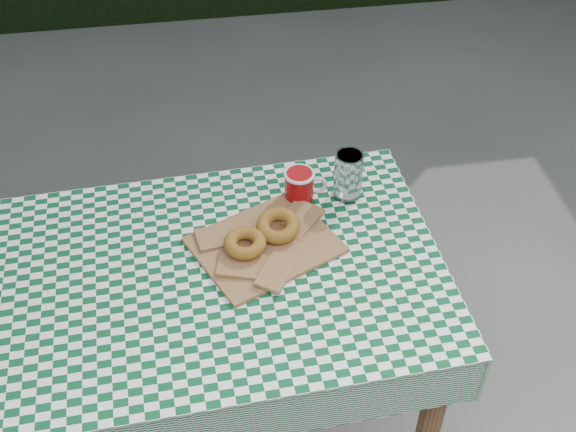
# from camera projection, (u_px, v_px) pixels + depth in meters

# --- Properties ---
(table) EXTENTS (1.11, 0.77, 0.75)m
(table) POSITION_uv_depth(u_px,v_px,m) (223.00, 366.00, 1.98)
(table) COLOR #52301C
(table) RESTS_ON ground
(tablecloth) EXTENTS (1.14, 0.79, 0.01)m
(tablecloth) POSITION_uv_depth(u_px,v_px,m) (214.00, 273.00, 1.72)
(tablecloth) COLOR #0A4523
(tablecloth) RESTS_ON table
(paper_bag) EXTENTS (0.40, 0.37, 0.02)m
(paper_bag) POSITION_uv_depth(u_px,v_px,m) (265.00, 244.00, 1.78)
(paper_bag) COLOR olive
(paper_bag) RESTS_ON tablecloth
(bagel_front) EXTENTS (0.12, 0.12, 0.03)m
(bagel_front) POSITION_uv_depth(u_px,v_px,m) (245.00, 243.00, 1.74)
(bagel_front) COLOR #9A5D1F
(bagel_front) RESTS_ON paper_bag
(bagel_back) EXTENTS (0.14, 0.14, 0.03)m
(bagel_back) POSITION_uv_depth(u_px,v_px,m) (278.00, 226.00, 1.79)
(bagel_back) COLOR brown
(bagel_back) RESTS_ON paper_bag
(coffee_mug) EXTENTS (0.16, 0.16, 0.09)m
(coffee_mug) POSITION_uv_depth(u_px,v_px,m) (299.00, 186.00, 1.89)
(coffee_mug) COLOR maroon
(coffee_mug) RESTS_ON tablecloth
(drinking_glass) EXTENTS (0.08, 0.08, 0.13)m
(drinking_glass) POSITION_uv_depth(u_px,v_px,m) (348.00, 175.00, 1.88)
(drinking_glass) COLOR silver
(drinking_glass) RESTS_ON tablecloth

